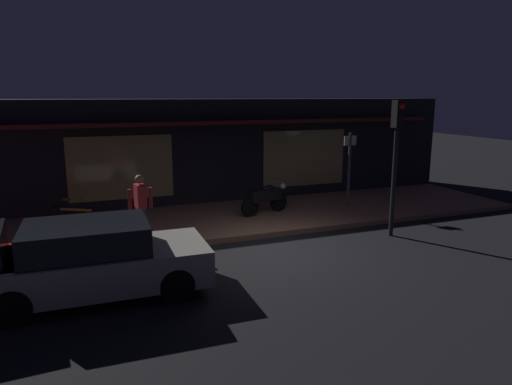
# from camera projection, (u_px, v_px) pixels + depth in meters

# --- Properties ---
(ground_plane) EXTENTS (60.00, 60.00, 0.00)m
(ground_plane) POSITION_uv_depth(u_px,v_px,m) (279.00, 250.00, 11.25)
(ground_plane) COLOR black
(sidewalk_slab) EXTENTS (18.00, 4.00, 0.15)m
(sidewalk_slab) POSITION_uv_depth(u_px,v_px,m) (239.00, 218.00, 13.97)
(sidewalk_slab) COLOR #8C6047
(sidewalk_slab) RESTS_ON ground_plane
(storefront_building) EXTENTS (18.00, 3.30, 3.60)m
(storefront_building) POSITION_uv_depth(u_px,v_px,m) (208.00, 149.00, 16.71)
(storefront_building) COLOR black
(storefront_building) RESTS_ON ground_plane
(motorcycle) EXTENTS (1.67, 0.70, 0.97)m
(motorcycle) POSITION_uv_depth(u_px,v_px,m) (266.00, 198.00, 14.07)
(motorcycle) COLOR black
(motorcycle) RESTS_ON sidewalk_slab
(bicycle_parked) EXTENTS (1.43, 0.90, 0.91)m
(bicycle_parked) POSITION_uv_depth(u_px,v_px,m) (76.00, 216.00, 12.42)
(bicycle_parked) COLOR black
(bicycle_parked) RESTS_ON sidewalk_slab
(person_photographer) EXTENTS (0.62, 0.41, 1.67)m
(person_photographer) POSITION_uv_depth(u_px,v_px,m) (141.00, 206.00, 11.36)
(person_photographer) COLOR #28232D
(person_photographer) RESTS_ON sidewalk_slab
(sign_post) EXTENTS (0.44, 0.09, 2.40)m
(sign_post) POSITION_uv_depth(u_px,v_px,m) (349.00, 165.00, 14.84)
(sign_post) COLOR #47474C
(sign_post) RESTS_ON sidewalk_slab
(traffic_light_pole) EXTENTS (0.24, 0.33, 3.60)m
(traffic_light_pole) POSITION_uv_depth(u_px,v_px,m) (396.00, 144.00, 11.92)
(traffic_light_pole) COLOR black
(traffic_light_pole) RESTS_ON ground_plane
(parked_car_far) EXTENTS (4.14, 1.86, 1.42)m
(parked_car_far) POSITION_uv_depth(u_px,v_px,m) (94.00, 260.00, 8.57)
(parked_car_far) COLOR black
(parked_car_far) RESTS_ON ground_plane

